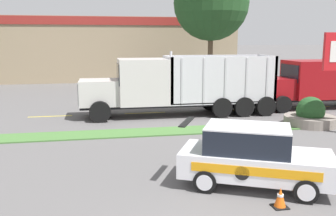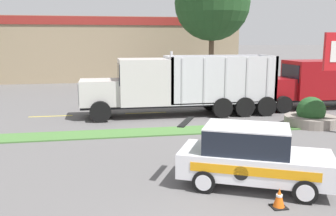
# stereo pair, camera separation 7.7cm
# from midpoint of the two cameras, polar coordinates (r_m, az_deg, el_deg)

# --- Properties ---
(grass_verge) EXTENTS (120.00, 1.53, 0.06)m
(grass_verge) POSITION_cam_midpoint_polar(r_m,az_deg,el_deg) (17.39, -3.10, -3.68)
(grass_verge) COLOR #477538
(grass_verge) RESTS_ON ground_plane
(centre_line_3) EXTENTS (2.40, 0.14, 0.01)m
(centre_line_3) POSITION_cam_midpoint_polar(r_m,az_deg,el_deg) (22.08, -17.62, -1.21)
(centre_line_3) COLOR yellow
(centre_line_3) RESTS_ON ground_plane
(centre_line_4) EXTENTS (2.40, 0.14, 0.01)m
(centre_line_4) POSITION_cam_midpoint_polar(r_m,az_deg,el_deg) (22.07, -3.58, -0.75)
(centre_line_4) COLOR yellow
(centre_line_4) RESTS_ON ground_plane
(centre_line_5) EXTENTS (2.40, 0.14, 0.01)m
(centre_line_5) POSITION_cam_midpoint_polar(r_m,az_deg,el_deg) (23.34, 9.69, -0.27)
(centre_line_5) COLOR yellow
(centre_line_5) RESTS_ON ground_plane
(centre_line_6) EXTENTS (2.40, 0.14, 0.01)m
(centre_line_6) POSITION_cam_midpoint_polar(r_m,az_deg,el_deg) (25.71, 21.06, 0.16)
(centre_line_6) COLOR yellow
(centre_line_6) RESTS_ON ground_plane
(dump_truck_mid) EXTENTS (10.94, 2.73, 3.65)m
(dump_truck_mid) POSITION_cam_midpoint_polar(r_m,az_deg,el_deg) (21.06, -1.04, 3.25)
(dump_truck_mid) COLOR black
(dump_truck_mid) RESTS_ON ground_plane
(dump_truck_trail) EXTENTS (11.79, 2.79, 3.51)m
(dump_truck_trail) POSITION_cam_midpoint_polar(r_m,az_deg,el_deg) (25.85, 23.47, 3.64)
(dump_truck_trail) COLOR black
(dump_truck_trail) RESTS_ON ground_plane
(rally_car) EXTENTS (4.67, 3.51, 1.83)m
(rally_car) POSITION_cam_midpoint_polar(r_m,az_deg,el_deg) (11.23, 12.61, -7.15)
(rally_car) COLOR white
(rally_car) RESTS_ON ground_plane
(stone_planter) EXTENTS (2.55, 2.55, 1.45)m
(stone_planter) POSITION_cam_midpoint_polar(r_m,az_deg,el_deg) (20.11, 20.74, -1.12)
(stone_planter) COLOR gray
(stone_planter) RESTS_ON ground_plane
(traffic_cone) EXTENTS (0.39, 0.39, 0.53)m
(traffic_cone) POSITION_cam_midpoint_polar(r_m,az_deg,el_deg) (10.24, 16.53, -12.99)
(traffic_cone) COLOR black
(traffic_cone) RESTS_ON ground_plane
(store_building_backdrop) EXTENTS (34.31, 12.10, 6.55)m
(store_building_backdrop) POSITION_cam_midpoint_polar(r_m,az_deg,el_deg) (44.15, -14.12, 8.78)
(store_building_backdrop) COLOR #9E896B
(store_building_backdrop) RESTS_ON ground_plane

